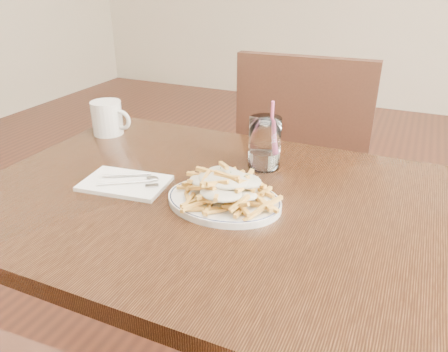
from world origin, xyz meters
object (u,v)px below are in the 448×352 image
at_px(fries_plate, 224,201).
at_px(water_glass, 265,146).
at_px(loaded_fries, 224,183).
at_px(coffee_mug, 108,118).
at_px(table, 228,227).
at_px(chair_far, 304,166).

xyz_separation_m(fries_plate, water_glass, (0.01, 0.23, 0.05)).
relative_size(loaded_fries, coffee_mug, 1.94).
bearing_deg(water_glass, coffee_mug, 175.93).
height_order(fries_plate, water_glass, water_glass).
xyz_separation_m(table, loaded_fries, (0.00, -0.03, 0.13)).
bearing_deg(table, loaded_fries, -85.17).
xyz_separation_m(fries_plate, coffee_mug, (-0.52, 0.26, 0.04)).
relative_size(table, coffee_mug, 9.07).
bearing_deg(table, fries_plate, -85.17).
bearing_deg(table, chair_far, 88.85).
bearing_deg(fries_plate, loaded_fries, -45.00).
distance_m(fries_plate, coffee_mug, 0.58).
bearing_deg(chair_far, water_glass, -89.72).
bearing_deg(chair_far, coffee_mug, -139.87).
bearing_deg(table, water_glass, 85.37).
bearing_deg(water_glass, table, -94.63).
height_order(water_glass, coffee_mug, water_glass).
bearing_deg(water_glass, loaded_fries, -93.36).
bearing_deg(fries_plate, coffee_mug, 152.80).
height_order(chair_far, coffee_mug, chair_far).
bearing_deg(loaded_fries, coffee_mug, 152.80).
height_order(chair_far, fries_plate, chair_far).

